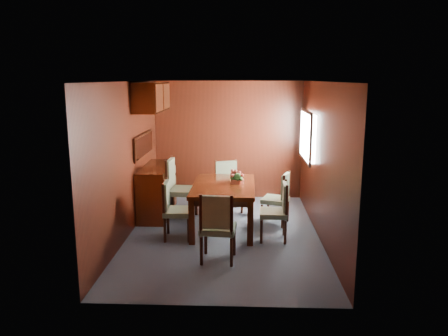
{
  "coord_description": "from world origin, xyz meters",
  "views": [
    {
      "loc": [
        0.28,
        -6.62,
        2.45
      ],
      "look_at": [
        0.0,
        0.16,
        1.05
      ],
      "focal_mm": 35.0,
      "sensor_mm": 36.0,
      "label": 1
    }
  ],
  "objects_px": {
    "dining_table": "(224,191)",
    "chair_head": "(217,224)",
    "sideboard": "(157,190)",
    "chair_right_near": "(278,208)",
    "flower_centerpiece": "(237,176)",
    "chair_left_near": "(173,206)"
  },
  "relations": [
    {
      "from": "flower_centerpiece",
      "to": "sideboard",
      "type": "bearing_deg",
      "value": 156.95
    },
    {
      "from": "chair_right_near",
      "to": "chair_head",
      "type": "bearing_deg",
      "value": 137.94
    },
    {
      "from": "dining_table",
      "to": "flower_centerpiece",
      "type": "distance_m",
      "value": 0.32
    },
    {
      "from": "dining_table",
      "to": "chair_left_near",
      "type": "height_order",
      "value": "chair_left_near"
    },
    {
      "from": "dining_table",
      "to": "chair_left_near",
      "type": "bearing_deg",
      "value": -146.8
    },
    {
      "from": "dining_table",
      "to": "chair_head",
      "type": "distance_m",
      "value": 1.38
    },
    {
      "from": "sideboard",
      "to": "dining_table",
      "type": "height_order",
      "value": "sideboard"
    },
    {
      "from": "chair_head",
      "to": "chair_right_near",
      "type": "bearing_deg",
      "value": 49.58
    },
    {
      "from": "dining_table",
      "to": "chair_head",
      "type": "xyz_separation_m",
      "value": [
        -0.03,
        -1.37,
        -0.1
      ]
    },
    {
      "from": "chair_left_near",
      "to": "flower_centerpiece",
      "type": "height_order",
      "value": "flower_centerpiece"
    },
    {
      "from": "chair_right_near",
      "to": "chair_head",
      "type": "height_order",
      "value": "chair_head"
    },
    {
      "from": "sideboard",
      "to": "dining_table",
      "type": "bearing_deg",
      "value": -29.87
    },
    {
      "from": "chair_left_near",
      "to": "chair_head",
      "type": "bearing_deg",
      "value": 37.28
    },
    {
      "from": "sideboard",
      "to": "chair_head",
      "type": "bearing_deg",
      "value": -59.81
    },
    {
      "from": "chair_left_near",
      "to": "chair_head",
      "type": "distance_m",
      "value": 1.15
    },
    {
      "from": "sideboard",
      "to": "chair_left_near",
      "type": "distance_m",
      "value": 1.29
    },
    {
      "from": "dining_table",
      "to": "chair_right_near",
      "type": "xyz_separation_m",
      "value": [
        0.85,
        -0.48,
        -0.14
      ]
    },
    {
      "from": "dining_table",
      "to": "flower_centerpiece",
      "type": "relative_size",
      "value": 6.64
    },
    {
      "from": "sideboard",
      "to": "flower_centerpiece",
      "type": "xyz_separation_m",
      "value": [
        1.46,
        -0.62,
        0.42
      ]
    },
    {
      "from": "sideboard",
      "to": "chair_right_near",
      "type": "xyz_separation_m",
      "value": [
        2.09,
        -1.19,
        0.06
      ]
    },
    {
      "from": "chair_head",
      "to": "flower_centerpiece",
      "type": "height_order",
      "value": "flower_centerpiece"
    },
    {
      "from": "chair_right_near",
      "to": "flower_centerpiece",
      "type": "height_order",
      "value": "flower_centerpiece"
    }
  ]
}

